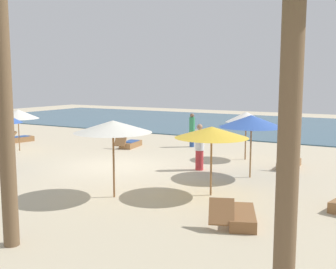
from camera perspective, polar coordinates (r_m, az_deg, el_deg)
The scene contains 13 objects.
ground_plane at distance 16.20m, azimuth -7.40°, elevation -4.38°, with size 60.00×60.00×0.00m, color beige.
ocean_water at distance 31.32m, azimuth 11.63°, elevation 1.37°, with size 48.00×16.00×0.06m, color #3D6075.
umbrella_0 at distance 11.60m, azimuth -7.69°, elevation 1.10°, with size 2.22×2.22×2.22m.
umbrella_1 at distance 20.54m, azimuth -20.24°, elevation 2.70°, with size 1.93×1.93×1.98m.
umbrella_3 at distance 11.78m, azimuth 6.11°, elevation 0.31°, with size 2.14×2.14×2.03m.
umbrella_4 at distance 14.19m, azimuth 11.58°, elevation 1.84°, with size 2.21×2.21×2.17m.
umbrella_5 at distance 17.42m, azimuth 10.87°, elevation 2.41°, with size 1.72×1.72×2.03m.
lounger_1 at distance 20.55m, azimuth -5.35°, elevation -1.30°, with size 0.86×1.72×0.74m.
lounger_2 at distance 16.32m, azimuth 16.51°, elevation -3.93°, with size 0.62×1.64×0.74m.
lounger_4 at distance 9.90m, azimuth 10.02°, elevation -11.23°, with size 1.16×1.79×0.69m.
lounger_6 at distance 23.61m, azimuth -20.19°, elevation -0.59°, with size 0.96×1.79×0.68m.
person_0 at distance 15.25m, azimuth 4.43°, elevation -1.75°, with size 0.49×0.49×1.73m.
person_1 at distance 20.55m, azimuth 3.38°, elevation 0.67°, with size 0.40×0.40×1.70m.
Camera 1 is at (9.57, -12.64, 3.35)m, focal length 43.61 mm.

